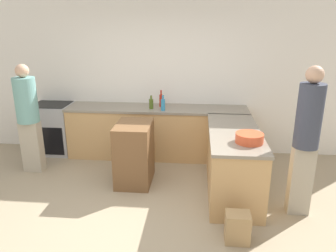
{
  "coord_description": "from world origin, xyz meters",
  "views": [
    {
      "loc": [
        0.69,
        -3.4,
        2.32
      ],
      "look_at": [
        0.3,
        0.85,
        0.94
      ],
      "focal_mm": 35.0,
      "sensor_mm": 36.0,
      "label": 1
    }
  ],
  "objects_px": {
    "range_oven": "(54,128)",
    "person_at_peninsula": "(306,136)",
    "paper_bag": "(237,227)",
    "olive_oil_bottle": "(151,103)",
    "island_table": "(134,153)",
    "hot_sauce_bottle": "(161,100)",
    "person_by_range": "(28,115)",
    "dish_soap_bottle": "(163,104)",
    "mixing_bowl": "(249,138)"
  },
  "relations": [
    {
      "from": "range_oven",
      "to": "person_at_peninsula",
      "type": "xyz_separation_m",
      "value": [
        3.87,
        -1.66,
        0.57
      ]
    },
    {
      "from": "person_at_peninsula",
      "to": "paper_bag",
      "type": "relative_size",
      "value": 5.36
    },
    {
      "from": "range_oven",
      "to": "olive_oil_bottle",
      "type": "distance_m",
      "value": 1.89
    },
    {
      "from": "island_table",
      "to": "paper_bag",
      "type": "relative_size",
      "value": 2.64
    },
    {
      "from": "hot_sauce_bottle",
      "to": "olive_oil_bottle",
      "type": "relative_size",
      "value": 1.26
    },
    {
      "from": "olive_oil_bottle",
      "to": "person_by_range",
      "type": "bearing_deg",
      "value": -159.34
    },
    {
      "from": "range_oven",
      "to": "olive_oil_bottle",
      "type": "xyz_separation_m",
      "value": [
        1.81,
        -0.1,
        0.53
      ]
    },
    {
      "from": "range_oven",
      "to": "paper_bag",
      "type": "bearing_deg",
      "value": -37.13
    },
    {
      "from": "range_oven",
      "to": "paper_bag",
      "type": "height_order",
      "value": "range_oven"
    },
    {
      "from": "island_table",
      "to": "olive_oil_bottle",
      "type": "relative_size",
      "value": 4.03
    },
    {
      "from": "person_by_range",
      "to": "person_at_peninsula",
      "type": "relative_size",
      "value": 0.93
    },
    {
      "from": "hot_sauce_bottle",
      "to": "person_at_peninsula",
      "type": "xyz_separation_m",
      "value": [
        1.91,
        -1.73,
        0.02
      ]
    },
    {
      "from": "island_table",
      "to": "hot_sauce_bottle",
      "type": "relative_size",
      "value": 3.19
    },
    {
      "from": "island_table",
      "to": "person_at_peninsula",
      "type": "xyz_separation_m",
      "value": [
        2.19,
        -0.64,
        0.57
      ]
    },
    {
      "from": "range_oven",
      "to": "person_at_peninsula",
      "type": "relative_size",
      "value": 0.49
    },
    {
      "from": "hot_sauce_bottle",
      "to": "person_by_range",
      "type": "distance_m",
      "value": 2.15
    },
    {
      "from": "dish_soap_bottle",
      "to": "person_by_range",
      "type": "bearing_deg",
      "value": -163.76
    },
    {
      "from": "olive_oil_bottle",
      "to": "hot_sauce_bottle",
      "type": "bearing_deg",
      "value": 48.23
    },
    {
      "from": "range_oven",
      "to": "paper_bag",
      "type": "relative_size",
      "value": 2.63
    },
    {
      "from": "island_table",
      "to": "dish_soap_bottle",
      "type": "bearing_deg",
      "value": 67.85
    },
    {
      "from": "hot_sauce_bottle",
      "to": "person_at_peninsula",
      "type": "bearing_deg",
      "value": -42.08
    },
    {
      "from": "person_by_range",
      "to": "olive_oil_bottle",
      "type": "bearing_deg",
      "value": 20.66
    },
    {
      "from": "mixing_bowl",
      "to": "person_at_peninsula",
      "type": "height_order",
      "value": "person_at_peninsula"
    },
    {
      "from": "dish_soap_bottle",
      "to": "hot_sauce_bottle",
      "type": "distance_m",
      "value": 0.27
    },
    {
      "from": "island_table",
      "to": "mixing_bowl",
      "type": "xyz_separation_m",
      "value": [
        1.55,
        -0.57,
        0.5
      ]
    },
    {
      "from": "person_by_range",
      "to": "paper_bag",
      "type": "height_order",
      "value": "person_by_range"
    },
    {
      "from": "person_at_peninsula",
      "to": "paper_bag",
      "type": "distance_m",
      "value": 1.35
    },
    {
      "from": "person_at_peninsula",
      "to": "person_by_range",
      "type": "bearing_deg",
      "value": 167.32
    },
    {
      "from": "hot_sauce_bottle",
      "to": "paper_bag",
      "type": "distance_m",
      "value": 2.75
    },
    {
      "from": "hot_sauce_bottle",
      "to": "person_by_range",
      "type": "height_order",
      "value": "person_by_range"
    },
    {
      "from": "island_table",
      "to": "olive_oil_bottle",
      "type": "bearing_deg",
      "value": 82.15
    },
    {
      "from": "island_table",
      "to": "person_by_range",
      "type": "height_order",
      "value": "person_by_range"
    },
    {
      "from": "hot_sauce_bottle",
      "to": "person_at_peninsula",
      "type": "distance_m",
      "value": 2.58
    },
    {
      "from": "dish_soap_bottle",
      "to": "person_by_range",
      "type": "relative_size",
      "value": 0.15
    },
    {
      "from": "paper_bag",
      "to": "range_oven",
      "type": "bearing_deg",
      "value": 142.87
    },
    {
      "from": "range_oven",
      "to": "island_table",
      "type": "xyz_separation_m",
      "value": [
        1.68,
        -1.03,
        0.0
      ]
    },
    {
      "from": "dish_soap_bottle",
      "to": "olive_oil_bottle",
      "type": "xyz_separation_m",
      "value": [
        -0.21,
        0.1,
        -0.01
      ]
    },
    {
      "from": "person_by_range",
      "to": "mixing_bowl",
      "type": "bearing_deg",
      "value": -13.96
    },
    {
      "from": "olive_oil_bottle",
      "to": "person_by_range",
      "type": "xyz_separation_m",
      "value": [
        -1.82,
        -0.69,
        -0.05
      ]
    },
    {
      "from": "mixing_bowl",
      "to": "person_by_range",
      "type": "relative_size",
      "value": 0.2
    },
    {
      "from": "mixing_bowl",
      "to": "olive_oil_bottle",
      "type": "xyz_separation_m",
      "value": [
        -1.42,
        1.49,
        0.03
      ]
    },
    {
      "from": "island_table",
      "to": "hot_sauce_bottle",
      "type": "xyz_separation_m",
      "value": [
        0.28,
        1.09,
        0.55
      ]
    },
    {
      "from": "dish_soap_bottle",
      "to": "olive_oil_bottle",
      "type": "distance_m",
      "value": 0.23
    },
    {
      "from": "mixing_bowl",
      "to": "hot_sauce_bottle",
      "type": "xyz_separation_m",
      "value": [
        -1.27,
        1.66,
        0.05
      ]
    },
    {
      "from": "range_oven",
      "to": "dish_soap_bottle",
      "type": "height_order",
      "value": "dish_soap_bottle"
    },
    {
      "from": "olive_oil_bottle",
      "to": "person_at_peninsula",
      "type": "height_order",
      "value": "person_at_peninsula"
    },
    {
      "from": "dish_soap_bottle",
      "to": "hot_sauce_bottle",
      "type": "xyz_separation_m",
      "value": [
        -0.06,
        0.26,
        0.01
      ]
    },
    {
      "from": "mixing_bowl",
      "to": "hot_sauce_bottle",
      "type": "distance_m",
      "value": 2.09
    },
    {
      "from": "mixing_bowl",
      "to": "person_at_peninsula",
      "type": "bearing_deg",
      "value": -6.1
    },
    {
      "from": "mixing_bowl",
      "to": "person_by_range",
      "type": "distance_m",
      "value": 3.34
    }
  ]
}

